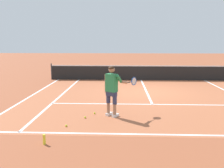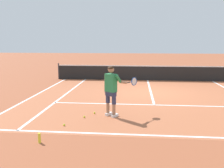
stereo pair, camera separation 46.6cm
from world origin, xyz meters
name	(u,v)px [view 2 (the right image)]	position (x,y,z in m)	size (l,w,h in m)	color
ground_plane	(151,92)	(0.00, 0.00, 0.00)	(80.00, 80.00, 0.00)	#9E5133
court_inner_surface	(152,97)	(0.00, -1.08, 0.00)	(10.98, 10.13, 0.00)	#B2603D
line_baseline	(163,136)	(0.00, -5.95, 0.00)	(10.98, 0.10, 0.01)	white
line_service	(154,105)	(0.00, -2.61, 0.00)	(8.23, 0.10, 0.01)	white
line_centre_service	(150,90)	(0.00, 0.59, 0.00)	(0.10, 6.40, 0.01)	white
line_singles_left	(65,95)	(-4.12, -1.08, 0.00)	(0.10, 9.73, 0.01)	white
line_doubles_left	(37,94)	(-5.49, -1.08, 0.00)	(0.10, 9.73, 0.01)	white
tennis_net	(148,73)	(0.00, 3.79, 0.50)	(11.96, 0.08, 1.07)	#333338
tennis_player	(112,88)	(-1.56, -4.28, 0.99)	(1.11, 0.83, 1.71)	white
tennis_ball_near_feet	(94,113)	(-2.19, -4.06, 0.03)	(0.07, 0.07, 0.07)	#CCE02D
tennis_ball_by_baseline	(64,125)	(-2.89, -5.42, 0.03)	(0.07, 0.07, 0.07)	#CCE02D
tennis_ball_mid_court	(84,117)	(-2.45, -4.56, 0.03)	(0.07, 0.07, 0.07)	#CCE02D
water_bottle	(39,138)	(-3.15, -6.72, 0.13)	(0.07, 0.07, 0.25)	yellow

